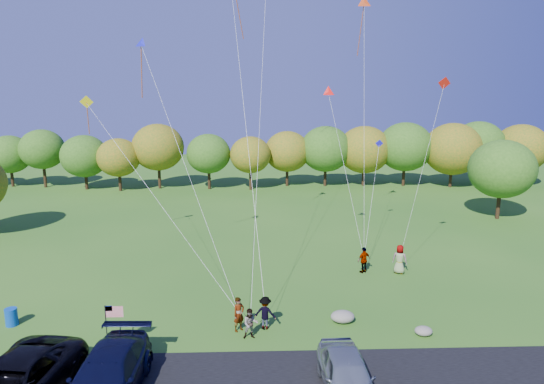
{
  "coord_description": "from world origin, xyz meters",
  "views": [
    {
      "loc": [
        1.23,
        -21.39,
        11.89
      ],
      "look_at": [
        2.19,
        6.0,
        6.11
      ],
      "focal_mm": 32.0,
      "sensor_mm": 36.0,
      "label": 1
    }
  ],
  "objects_px": {
    "flyer_d": "(364,260)",
    "trash_barrel": "(11,317)",
    "minivan_silver": "(347,376)",
    "flyer_a": "(239,314)",
    "flyer_e": "(400,259)",
    "flyer_b": "(250,324)",
    "flyer_c": "(265,313)",
    "minivan_navy": "(106,378)"
  },
  "relations": [
    {
      "from": "flyer_c",
      "to": "trash_barrel",
      "type": "xyz_separation_m",
      "value": [
        -13.05,
        0.8,
        -0.4
      ]
    },
    {
      "from": "flyer_a",
      "to": "flyer_b",
      "type": "distance_m",
      "value": 0.99
    },
    {
      "from": "flyer_a",
      "to": "flyer_b",
      "type": "relative_size",
      "value": 1.16
    },
    {
      "from": "flyer_b",
      "to": "trash_barrel",
      "type": "xyz_separation_m",
      "value": [
        -12.31,
        1.76,
        -0.31
      ]
    },
    {
      "from": "flyer_b",
      "to": "flyer_d",
      "type": "relative_size",
      "value": 0.87
    },
    {
      "from": "flyer_d",
      "to": "minivan_silver",
      "type": "bearing_deg",
      "value": 44.96
    },
    {
      "from": "minivan_navy",
      "to": "flyer_b",
      "type": "xyz_separation_m",
      "value": [
        5.53,
        4.67,
        -0.2
      ]
    },
    {
      "from": "flyer_b",
      "to": "flyer_c",
      "type": "height_order",
      "value": "flyer_c"
    },
    {
      "from": "flyer_a",
      "to": "trash_barrel",
      "type": "height_order",
      "value": "flyer_a"
    },
    {
      "from": "flyer_a",
      "to": "flyer_e",
      "type": "distance_m",
      "value": 12.75
    },
    {
      "from": "minivan_silver",
      "to": "flyer_d",
      "type": "distance_m",
      "value": 13.63
    },
    {
      "from": "flyer_a",
      "to": "flyer_c",
      "type": "distance_m",
      "value": 1.34
    },
    {
      "from": "flyer_e",
      "to": "trash_barrel",
      "type": "relative_size",
      "value": 2.12
    },
    {
      "from": "minivan_silver",
      "to": "flyer_a",
      "type": "relative_size",
      "value": 2.73
    },
    {
      "from": "flyer_b",
      "to": "flyer_a",
      "type": "bearing_deg",
      "value": 123.06
    },
    {
      "from": "flyer_c",
      "to": "trash_barrel",
      "type": "distance_m",
      "value": 13.08
    },
    {
      "from": "flyer_e",
      "to": "trash_barrel",
      "type": "height_order",
      "value": "flyer_e"
    },
    {
      "from": "minivan_navy",
      "to": "flyer_c",
      "type": "xyz_separation_m",
      "value": [
        6.27,
        5.63,
        -0.11
      ]
    },
    {
      "from": "minivan_navy",
      "to": "flyer_b",
      "type": "bearing_deg",
      "value": 42.01
    },
    {
      "from": "flyer_b",
      "to": "flyer_e",
      "type": "relative_size",
      "value": 0.79
    },
    {
      "from": "trash_barrel",
      "to": "minivan_silver",
      "type": "bearing_deg",
      "value": -21.8
    },
    {
      "from": "minivan_silver",
      "to": "flyer_d",
      "type": "height_order",
      "value": "flyer_d"
    },
    {
      "from": "flyer_b",
      "to": "flyer_e",
      "type": "bearing_deg",
      "value": 36.31
    },
    {
      "from": "flyer_e",
      "to": "minivan_silver",
      "type": "bearing_deg",
      "value": 92.89
    },
    {
      "from": "minivan_navy",
      "to": "minivan_silver",
      "type": "distance_m",
      "value": 9.38
    },
    {
      "from": "flyer_d",
      "to": "trash_barrel",
      "type": "bearing_deg",
      "value": -11.08
    },
    {
      "from": "minivan_silver",
      "to": "flyer_e",
      "type": "relative_size",
      "value": 2.49
    },
    {
      "from": "minivan_silver",
      "to": "flyer_b",
      "type": "relative_size",
      "value": 3.17
    },
    {
      "from": "flyer_b",
      "to": "flyer_d",
      "type": "xyz_separation_m",
      "value": [
        7.43,
        8.44,
        0.12
      ]
    },
    {
      "from": "flyer_b",
      "to": "minivan_navy",
      "type": "bearing_deg",
      "value": -143.74
    },
    {
      "from": "flyer_d",
      "to": "flyer_a",
      "type": "bearing_deg",
      "value": 13.87
    },
    {
      "from": "flyer_c",
      "to": "flyer_d",
      "type": "bearing_deg",
      "value": -115.28
    },
    {
      "from": "minivan_silver",
      "to": "flyer_b",
      "type": "bearing_deg",
      "value": 127.6
    },
    {
      "from": "flyer_c",
      "to": "flyer_e",
      "type": "height_order",
      "value": "flyer_e"
    },
    {
      "from": "flyer_b",
      "to": "flyer_c",
      "type": "distance_m",
      "value": 1.21
    },
    {
      "from": "flyer_a",
      "to": "trash_barrel",
      "type": "xyz_separation_m",
      "value": [
        -11.72,
        0.97,
        -0.43
      ]
    },
    {
      "from": "flyer_b",
      "to": "flyer_e",
      "type": "xyz_separation_m",
      "value": [
        9.75,
        8.24,
        0.21
      ]
    },
    {
      "from": "flyer_b",
      "to": "trash_barrel",
      "type": "bearing_deg",
      "value": 167.98
    },
    {
      "from": "minivan_silver",
      "to": "flyer_c",
      "type": "distance_m",
      "value": 6.46
    },
    {
      "from": "flyer_b",
      "to": "flyer_d",
      "type": "bearing_deg",
      "value": 44.75
    },
    {
      "from": "flyer_a",
      "to": "flyer_c",
      "type": "relative_size",
      "value": 1.04
    },
    {
      "from": "flyer_c",
      "to": "trash_barrel",
      "type": "relative_size",
      "value": 1.87
    }
  ]
}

